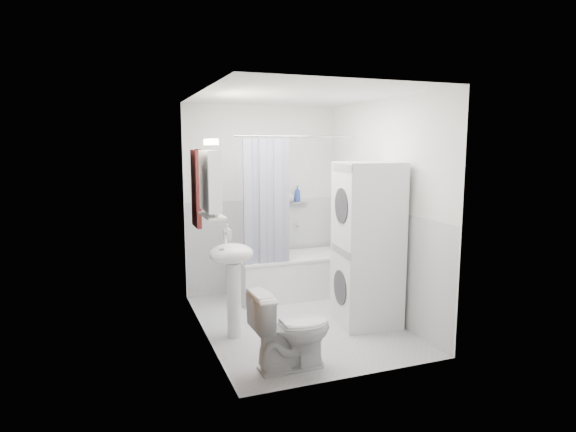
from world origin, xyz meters
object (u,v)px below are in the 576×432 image
object	(u,v)px
sink	(232,268)
washer_dryer	(367,244)
toilet	(291,329)
bathtub	(291,273)

from	to	relation	value
sink	washer_dryer	size ratio (longest dim) A/B	0.60
washer_dryer	toilet	size ratio (longest dim) A/B	2.46
bathtub	sink	world-z (taller)	sink
bathtub	washer_dryer	size ratio (longest dim) A/B	0.79
washer_dryer	toilet	bearing A→B (deg)	-140.81
sink	toilet	xyz separation A→B (m)	(0.30, -0.84, -0.36)
sink	washer_dryer	world-z (taller)	washer_dryer
bathtub	washer_dryer	xyz separation A→B (m)	(0.42, -1.17, 0.58)
bathtub	toilet	distance (m)	2.01
toilet	sink	bearing A→B (deg)	18.07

